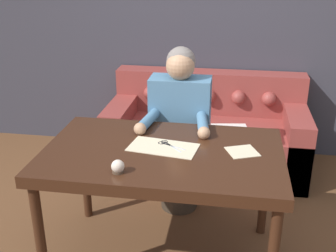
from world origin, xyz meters
TOP-DOWN VIEW (x-y plane):
  - wall_back at (0.00, 1.75)m, footprint 8.00×0.06m
  - dining_table at (-0.11, -0.02)m, footprint 1.40×0.88m
  - couch at (0.06, 1.33)m, footprint 1.75×0.83m
  - person at (-0.09, 0.59)m, footprint 0.49×0.59m
  - pattern_paper_main at (-0.12, 0.02)m, footprint 0.43×0.27m
  - pattern_paper_offcut at (0.35, 0.03)m, footprint 0.22×0.21m
  - scissors at (-0.10, 0.06)m, footprint 0.18×0.15m
  - pin_cushion at (-0.30, -0.32)m, footprint 0.07×0.07m

SIDE VIEW (x-z plane):
  - couch at x=0.06m, z-range -0.11..0.72m
  - person at x=-0.09m, z-range 0.01..1.27m
  - dining_table at x=-0.11m, z-range 0.31..1.09m
  - pattern_paper_main at x=-0.12m, z-range 0.78..0.78m
  - pattern_paper_offcut at x=0.35m, z-range 0.78..0.78m
  - scissors at x=-0.10m, z-range 0.78..0.78m
  - pin_cushion at x=-0.30m, z-range 0.77..0.84m
  - wall_back at x=0.00m, z-range 0.00..2.60m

